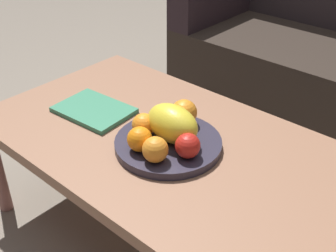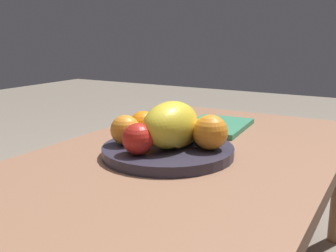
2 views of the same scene
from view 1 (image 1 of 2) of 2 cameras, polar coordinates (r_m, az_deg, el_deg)
ground_plane at (r=1.59m, az=0.72°, el=-14.83°), size 8.00×8.00×0.00m
coffee_table at (r=1.34m, az=0.83°, el=-3.70°), size 1.27×0.70×0.42m
fruit_bowl at (r=1.29m, az=0.00°, el=-2.34°), size 0.32×0.32×0.03m
melon_large_front at (r=1.26m, az=0.58°, el=0.33°), size 0.18×0.12×0.11m
orange_front at (r=1.29m, az=-3.24°, el=0.15°), size 0.07×0.07×0.07m
orange_left at (r=1.34m, az=2.12°, el=1.79°), size 0.08×0.08×0.08m
orange_right at (r=1.18m, az=-1.70°, el=-3.14°), size 0.07×0.07×0.07m
orange_back at (r=1.23m, az=-3.78°, el=-1.75°), size 0.07×0.07×0.07m
apple_front at (r=1.20m, az=2.62°, el=-2.62°), size 0.07×0.07×0.07m
apple_left at (r=1.35m, az=-0.78°, el=1.47°), size 0.06×0.06×0.06m
banana_bunch at (r=1.31m, az=0.08°, el=0.40°), size 0.17×0.11×0.06m
magazine at (r=1.49m, az=-9.78°, el=2.10°), size 0.26×0.20×0.02m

